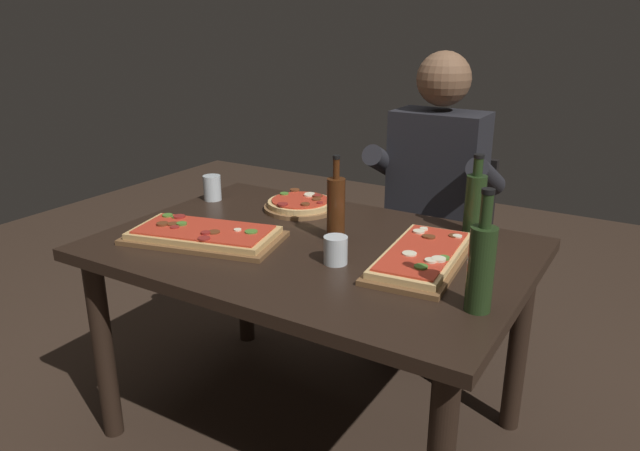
# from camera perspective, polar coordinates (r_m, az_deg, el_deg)

# --- Properties ---
(ground_plane) EXTENTS (6.40, 6.40, 0.00)m
(ground_plane) POSITION_cam_1_polar(r_m,az_deg,el_deg) (2.36, -0.67, -18.78)
(ground_plane) COLOR #38281E
(dining_table) EXTENTS (1.40, 0.96, 0.74)m
(dining_table) POSITION_cam_1_polar(r_m,az_deg,el_deg) (2.03, -0.74, -4.28)
(dining_table) COLOR black
(dining_table) RESTS_ON ground_plane
(pizza_rectangular_front) EXTENTS (0.57, 0.38, 0.05)m
(pizza_rectangular_front) POSITION_cam_1_polar(r_m,az_deg,el_deg) (2.05, -11.03, -0.86)
(pizza_rectangular_front) COLOR brown
(pizza_rectangular_front) RESTS_ON dining_table
(pizza_rectangular_left) EXTENTS (0.28, 0.52, 0.05)m
(pizza_rectangular_left) POSITION_cam_1_polar(r_m,az_deg,el_deg) (1.86, 9.77, -2.89)
(pizza_rectangular_left) COLOR brown
(pizza_rectangular_left) RESTS_ON dining_table
(pizza_round_far) EXTENTS (0.28, 0.28, 0.05)m
(pizza_round_far) POSITION_cam_1_polar(r_m,az_deg,el_deg) (2.34, -1.88, 2.00)
(pizza_round_far) COLOR brown
(pizza_round_far) RESTS_ON dining_table
(wine_bottle_dark) EXTENTS (0.07, 0.07, 0.28)m
(wine_bottle_dark) POSITION_cam_1_polar(r_m,az_deg,el_deg) (2.11, 14.58, 2.16)
(wine_bottle_dark) COLOR #233819
(wine_bottle_dark) RESTS_ON dining_table
(oil_bottle_amber) EXTENTS (0.07, 0.07, 0.32)m
(oil_bottle_amber) POSITION_cam_1_polar(r_m,az_deg,el_deg) (1.56, 15.14, -3.66)
(oil_bottle_amber) COLOR #233819
(oil_bottle_amber) RESTS_ON dining_table
(vinegar_bottle_green) EXTENTS (0.06, 0.06, 0.29)m
(vinegar_bottle_green) POSITION_cam_1_polar(r_m,az_deg,el_deg) (1.98, 1.53, 1.67)
(vinegar_bottle_green) COLOR #47230F
(vinegar_bottle_green) RESTS_ON dining_table
(tumbler_near_camera) EXTENTS (0.07, 0.07, 0.10)m
(tumbler_near_camera) POSITION_cam_1_polar(r_m,az_deg,el_deg) (2.50, -10.25, 3.42)
(tumbler_near_camera) COLOR silver
(tumbler_near_camera) RESTS_ON dining_table
(tumbler_far_side) EXTENTS (0.07, 0.07, 0.09)m
(tumbler_far_side) POSITION_cam_1_polar(r_m,az_deg,el_deg) (1.82, 1.50, -2.52)
(tumbler_far_side) COLOR silver
(tumbler_far_side) RESTS_ON dining_table
(diner_chair) EXTENTS (0.44, 0.44, 0.87)m
(diner_chair) POSITION_cam_1_polar(r_m,az_deg,el_deg) (2.75, 11.26, -1.70)
(diner_chair) COLOR black
(diner_chair) RESTS_ON ground_plane
(seated_diner) EXTENTS (0.53, 0.41, 1.33)m
(seated_diner) POSITION_cam_1_polar(r_m,az_deg,el_deg) (2.56, 10.68, 2.82)
(seated_diner) COLOR #23232D
(seated_diner) RESTS_ON ground_plane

